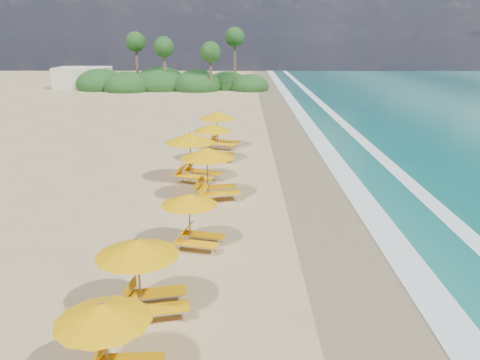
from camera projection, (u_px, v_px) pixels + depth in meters
ground at (240, 206)px, 20.98m from camera, size 160.00×160.00×0.00m
wet_sand at (332, 206)px, 20.96m from camera, size 4.00×160.00×0.01m
surf_foam at (394, 206)px, 20.93m from camera, size 4.00×160.00×0.01m
station_0 at (113, 339)px, 9.97m from camera, size 2.28×2.13×2.04m
station_1 at (146, 271)px, 12.60m from camera, size 2.72×2.62×2.22m
station_2 at (194, 217)px, 16.67m from camera, size 2.49×2.41×2.02m
station_3 at (212, 169)px, 21.58m from camera, size 3.05×2.95×2.46m
station_4 at (194, 154)px, 24.13m from camera, size 3.37×3.35×2.57m
station_5 at (215, 140)px, 28.13m from camera, size 2.51×2.33×2.28m
station_6 at (220, 127)px, 31.29m from camera, size 3.13×3.05×2.48m
treeline at (168, 82)px, 64.31m from camera, size 25.80×8.80×9.74m
beach_building at (83, 78)px, 66.64m from camera, size 7.00×5.00×2.80m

